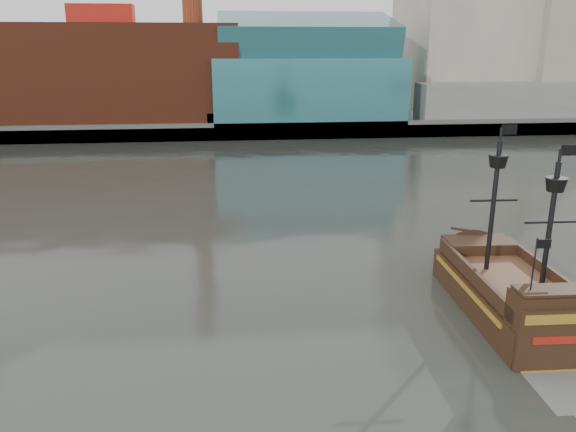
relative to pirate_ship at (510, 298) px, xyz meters
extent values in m
plane|color=#262824|center=(-11.57, -2.55, -0.96)|extent=(400.00, 400.00, 0.00)
cube|color=slate|center=(-11.57, 89.45, 0.04)|extent=(220.00, 60.00, 2.00)
cube|color=#4C4C49|center=(-11.57, 59.95, 0.34)|extent=(220.00, 1.00, 2.60)
cube|color=maroon|center=(-33.57, 69.45, 8.54)|extent=(42.00, 18.00, 15.00)
cube|color=#29686F|center=(-1.57, 67.45, 6.04)|extent=(30.00, 16.00, 10.00)
cube|color=gray|center=(46.43, 73.45, 20.04)|extent=(18.00, 18.00, 38.00)
cube|color=slate|center=(36.43, 63.45, 4.04)|extent=(40.00, 6.00, 6.00)
cube|color=#29686F|center=(-1.57, 67.45, 14.04)|extent=(28.00, 14.94, 8.78)
cube|color=black|center=(0.01, 0.25, -0.42)|extent=(4.95, 11.08, 2.37)
cube|color=#51301D|center=(0.01, 0.25, 0.90)|extent=(4.46, 9.97, 0.27)
cube|color=black|center=(0.17, 4.62, 1.22)|extent=(3.94, 2.33, 0.91)
cube|color=black|center=(-0.17, -4.47, 1.58)|extent=(4.37, 1.61, 1.64)
cube|color=black|center=(-0.20, -5.31, 0.13)|extent=(4.46, 0.39, 3.64)
cube|color=#9F6D1E|center=(-0.20, -5.44, 1.58)|extent=(4.09, 0.22, 0.45)
cube|color=maroon|center=(-0.20, -5.44, 0.58)|extent=(3.18, 0.19, 0.36)
cylinder|color=black|center=(-0.67, 1.64, 4.59)|extent=(0.26, 0.26, 7.10)
cylinder|color=black|center=(0.77, -1.41, 4.31)|extent=(0.26, 0.26, 6.55)
cone|color=black|center=(-0.67, 1.64, 7.04)|extent=(1.04, 1.04, 0.64)
cone|color=black|center=(0.77, -1.41, 6.50)|extent=(1.04, 1.04, 0.64)
cube|color=black|center=(-0.26, 1.63, 8.68)|extent=(0.82, 0.06, 0.50)
cube|color=black|center=(1.18, -1.43, 8.13)|extent=(0.82, 0.06, 0.50)
camera|label=1|loc=(-14.62, -25.69, 12.77)|focal=35.00mm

